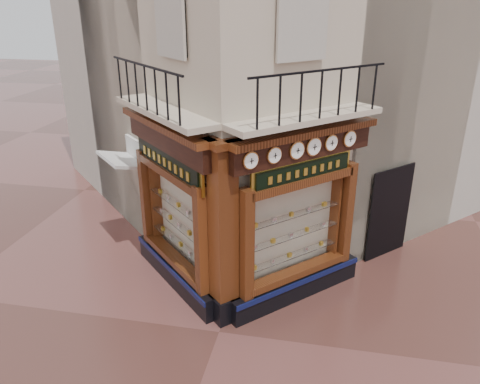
% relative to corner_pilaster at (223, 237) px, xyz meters
% --- Properties ---
extents(ground, '(80.00, 80.00, 0.00)m').
position_rel_corner_pilaster_xyz_m(ground, '(0.00, -0.50, -1.95)').
color(ground, '#4C2A23').
rests_on(ground, ground).
extents(main_building, '(11.31, 11.31, 12.00)m').
position_rel_corner_pilaster_xyz_m(main_building, '(0.00, 5.66, 4.05)').
color(main_building, '#C0AD96').
rests_on(main_building, ground).
extents(neighbour_left, '(11.31, 11.31, 11.00)m').
position_rel_corner_pilaster_xyz_m(neighbour_left, '(-2.47, 8.13, 3.55)').
color(neighbour_left, '#AFA598').
rests_on(neighbour_left, ground).
extents(neighbour_right, '(11.31, 11.31, 11.00)m').
position_rel_corner_pilaster_xyz_m(neighbour_right, '(2.47, 8.13, 3.55)').
color(neighbour_right, '#AFA598').
rests_on(neighbour_right, ground).
extents(shopfront_left, '(2.86, 2.86, 3.98)m').
position_rel_corner_pilaster_xyz_m(shopfront_left, '(-1.41, 1.07, 0.03)').
color(shopfront_left, black).
rests_on(shopfront_left, ground).
extents(shopfront_right, '(2.86, 2.86, 3.98)m').
position_rel_corner_pilaster_xyz_m(shopfront_right, '(1.41, 1.07, 0.03)').
color(shopfront_right, black).
rests_on(shopfront_right, ground).
extents(corner_pilaster, '(0.85, 0.85, 3.98)m').
position_rel_corner_pilaster_xyz_m(corner_pilaster, '(0.00, 0.00, 0.00)').
color(corner_pilaster, black).
rests_on(corner_pilaster, ground).
extents(balcony, '(5.94, 2.97, 1.03)m').
position_rel_corner_pilaster_xyz_m(balcony, '(0.00, 0.99, 2.27)').
color(balcony, '#C0AD96').
rests_on(balcony, ground).
extents(clock_a, '(0.28, 0.28, 0.34)m').
position_rel_corner_pilaster_xyz_m(clock_a, '(0.55, -0.05, 1.67)').
color(clock_a, '#BE843F').
rests_on(clock_a, ground).
extents(clock_b, '(0.27, 0.27, 0.33)m').
position_rel_corner_pilaster_xyz_m(clock_b, '(0.93, 0.33, 1.67)').
color(clock_b, '#BE843F').
rests_on(clock_b, ground).
extents(clock_c, '(0.30, 0.30, 0.37)m').
position_rel_corner_pilaster_xyz_m(clock_c, '(1.33, 0.72, 1.67)').
color(clock_c, '#BE843F').
rests_on(clock_c, ground).
extents(clock_d, '(0.31, 0.31, 0.39)m').
position_rel_corner_pilaster_xyz_m(clock_d, '(1.64, 1.03, 1.67)').
color(clock_d, '#BE843F').
rests_on(clock_d, ground).
extents(clock_e, '(0.28, 0.28, 0.35)m').
position_rel_corner_pilaster_xyz_m(clock_e, '(1.97, 1.37, 1.67)').
color(clock_e, '#BE843F').
rests_on(clock_e, ground).
extents(clock_f, '(0.29, 0.29, 0.36)m').
position_rel_corner_pilaster_xyz_m(clock_f, '(2.35, 1.75, 1.67)').
color(clock_f, '#BE843F').
rests_on(clock_f, ground).
extents(awning, '(1.68, 1.68, 0.29)m').
position_rel_corner_pilaster_xyz_m(awning, '(-3.27, 2.56, -1.95)').
color(awning, silver).
rests_on(awning, ground).
extents(signboard_left, '(2.22, 2.22, 0.60)m').
position_rel_corner_pilaster_xyz_m(signboard_left, '(-1.46, 1.01, 1.15)').
color(signboard_left, gold).
rests_on(signboard_left, ground).
extents(signboard_right, '(1.89, 1.89, 0.50)m').
position_rel_corner_pilaster_xyz_m(signboard_right, '(1.46, 1.01, 1.15)').
color(signboard_right, gold).
rests_on(signboard_right, ground).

